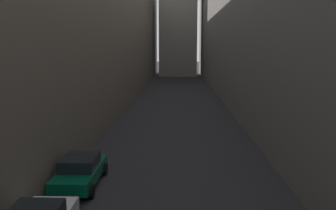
# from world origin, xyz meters

# --- Properties ---
(ground_plane) EXTENTS (264.00, 264.00, 0.00)m
(ground_plane) POSITION_xyz_m (0.00, 48.00, 0.00)
(ground_plane) COLOR #232326
(building_block_left) EXTENTS (10.14, 108.00, 18.39)m
(building_block_left) POSITION_xyz_m (-10.57, 50.00, 9.20)
(building_block_left) COLOR #60594F
(building_block_left) RESTS_ON ground
(parked_car_left_far) EXTENTS (1.95, 4.42, 1.44)m
(parked_car_left_far) POSITION_xyz_m (-4.40, 23.66, 0.74)
(parked_car_left_far) COLOR #05472D
(parked_car_left_far) RESTS_ON ground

